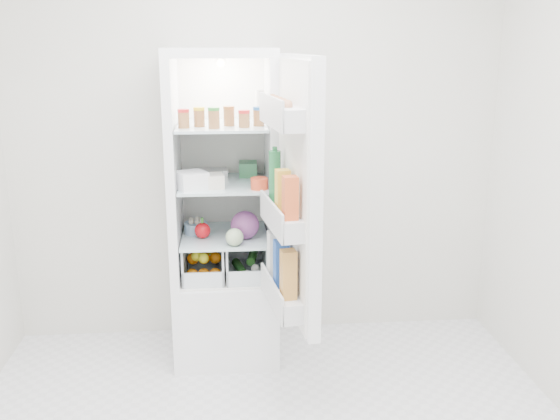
{
  "coord_description": "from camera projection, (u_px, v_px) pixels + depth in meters",
  "views": [
    {
      "loc": [
        -0.18,
        -2.29,
        1.84
      ],
      "look_at": [
        0.1,
        0.95,
        0.95
      ],
      "focal_mm": 40.0,
      "sensor_mm": 36.0,
      "label": 1
    }
  ],
  "objects": [
    {
      "name": "squeeze_bottle",
      "position": [
        260.0,
        106.0,
        3.51
      ],
      "size": [
        0.06,
        0.06,
        0.18
      ],
      "primitive_type": "cylinder",
      "rotation": [
        0.0,
        0.0,
        -0.12
      ],
      "color": "silver",
      "rests_on": "shelf_top"
    },
    {
      "name": "tub_white",
      "position": [
        192.0,
        180.0,
        3.37
      ],
      "size": [
        0.2,
        0.2,
        0.1
      ],
      "primitive_type": "cube",
      "rotation": [
        0.0,
        0.0,
        0.43
      ],
      "color": "white",
      "rests_on": "shelf_mid"
    },
    {
      "name": "shelf_top",
      "position": [
        222.0,
        126.0,
        3.45
      ],
      "size": [
        0.49,
        0.53,
        0.02
      ],
      "primitive_type": "cube",
      "color": "silver",
      "rests_on": "refrigerator"
    },
    {
      "name": "citrus_pile",
      "position": [
        204.0,
        263.0,
        3.6
      ],
      "size": [
        0.2,
        0.24,
        0.16
      ],
      "color": "orange",
      "rests_on": "refrigerator"
    },
    {
      "name": "tub_green",
      "position": [
        248.0,
        169.0,
        3.7
      ],
      "size": [
        0.11,
        0.15,
        0.08
      ],
      "primitive_type": "cube",
      "rotation": [
        0.0,
        0.0,
        -0.04
      ],
      "color": "#408E58",
      "rests_on": "shelf_mid"
    },
    {
      "name": "refrigerator",
      "position": [
        225.0,
        245.0,
        3.7
      ],
      "size": [
        0.6,
        0.6,
        1.8
      ],
      "color": "white",
      "rests_on": "ground"
    },
    {
      "name": "crisper_right",
      "position": [
        246.0,
        256.0,
        3.67
      ],
      "size": [
        0.23,
        0.46,
        0.22
      ],
      "primitive_type": null,
      "color": "silver",
      "rests_on": "refrigerator"
    },
    {
      "name": "room_walls",
      "position": [
        274.0,
        110.0,
        2.28
      ],
      "size": [
        3.02,
        3.02,
        2.61
      ],
      "color": "silver",
      "rests_on": "ground"
    },
    {
      "name": "foil_tray",
      "position": [
        214.0,
        172.0,
        3.71
      ],
      "size": [
        0.17,
        0.13,
        0.04
      ],
      "primitive_type": "cube",
      "rotation": [
        0.0,
        0.0,
        0.03
      ],
      "color": "silver",
      "rests_on": "shelf_mid"
    },
    {
      "name": "mushroom_bowl",
      "position": [
        196.0,
        228.0,
        3.64
      ],
      "size": [
        0.14,
        0.14,
        0.06
      ],
      "primitive_type": "cylinder",
      "rotation": [
        0.0,
        0.0,
        -0.01
      ],
      "color": "#86A7C9",
      "rests_on": "shelf_low"
    },
    {
      "name": "fridge_door",
      "position": [
        294.0,
        200.0,
        3.01
      ],
      "size": [
        0.24,
        0.6,
        1.3
      ],
      "rotation": [
        0.0,
        0.0,
        1.71
      ],
      "color": "white",
      "rests_on": "refrigerator"
    },
    {
      "name": "tub_cream",
      "position": [
        212.0,
        181.0,
        3.4
      ],
      "size": [
        0.14,
        0.14,
        0.08
      ],
      "primitive_type": "cube",
      "rotation": [
        0.0,
        0.0,
        0.12
      ],
      "color": "silver",
      "rests_on": "shelf_mid"
    },
    {
      "name": "shelf_mid",
      "position": [
        223.0,
        184.0,
        3.54
      ],
      "size": [
        0.49,
        0.53,
        0.02
      ],
      "primitive_type": "cube",
      "color": "silver",
      "rests_on": "refrigerator"
    },
    {
      "name": "veg_pile",
      "position": [
        247.0,
        264.0,
        3.68
      ],
      "size": [
        0.16,
        0.3,
        0.1
      ],
      "color": "#22511B",
      "rests_on": "refrigerator"
    },
    {
      "name": "salad_bag",
      "position": [
        235.0,
        237.0,
        3.41
      ],
      "size": [
        0.1,
        0.1,
        0.1
      ],
      "primitive_type": "sphere",
      "color": "#A7BE8F",
      "rests_on": "shelf_low"
    },
    {
      "name": "crisper_left",
      "position": [
        204.0,
        257.0,
        3.65
      ],
      "size": [
        0.23,
        0.46,
        0.22
      ],
      "primitive_type": null,
      "color": "silver",
      "rests_on": "refrigerator"
    },
    {
      "name": "condiment_jars",
      "position": [
        222.0,
        119.0,
        3.33
      ],
      "size": [
        0.46,
        0.16,
        0.08
      ],
      "color": "#B21919",
      "rests_on": "shelf_top"
    },
    {
      "name": "red_cabbage",
      "position": [
        245.0,
        225.0,
        3.53
      ],
      "size": [
        0.16,
        0.16,
        0.16
      ],
      "primitive_type": "sphere",
      "color": "#591E4E",
      "rests_on": "shelf_low"
    },
    {
      "name": "bell_pepper",
      "position": [
        203.0,
        231.0,
        3.54
      ],
      "size": [
        0.09,
        0.09,
        0.09
      ],
      "primitive_type": "sphere",
      "color": "red",
      "rests_on": "shelf_low"
    },
    {
      "name": "tin_red",
      "position": [
        259.0,
        183.0,
        3.37
      ],
      "size": [
        0.11,
        0.11,
        0.06
      ],
      "primitive_type": "cylinder",
      "rotation": [
        0.0,
        0.0,
        -0.25
      ],
      "color": "#E34422",
      "rests_on": "shelf_mid"
    },
    {
      "name": "shelf_low",
      "position": [
        225.0,
        236.0,
        3.62
      ],
      "size": [
        0.49,
        0.53,
        0.01
      ],
      "primitive_type": "cube",
      "color": "silver",
      "rests_on": "refrigerator"
    }
  ]
}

